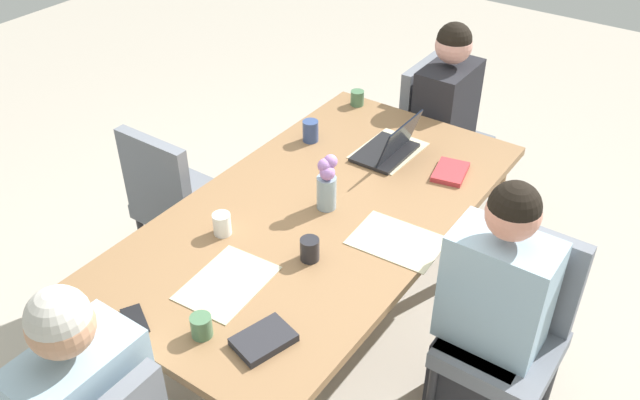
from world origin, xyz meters
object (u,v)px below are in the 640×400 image
person_near_left_mid (490,323)px  flower_vase (327,183)px  dining_table (320,222)px  coffee_mug_centre_left (310,249)px  coffee_mug_far_left (201,326)px  laptop_head_right_left_far (389,148)px  coffee_mug_near_left (311,131)px  book_red_cover (450,172)px  coffee_mug_centre_right (357,98)px  coffee_mug_near_right (222,224)px  chair_head_right_left_far (435,130)px  person_head_right_left_far (443,134)px  chair_far_right_near (177,198)px  book_blue_cover (264,340)px  phone_black (135,320)px  chair_near_left_mid (511,323)px

person_near_left_mid → flower_vase: bearing=88.5°
dining_table → flower_vase: 0.20m
coffee_mug_centre_left → coffee_mug_far_left: bearing=172.7°
laptop_head_right_left_far → coffee_mug_centre_left: 0.86m
coffee_mug_near_left → book_red_cover: coffee_mug_near_left is taller
flower_vase → coffee_mug_centre_left: 0.36m
flower_vase → coffee_mug_centre_right: flower_vase is taller
person_near_left_mid → coffee_mug_near_right: size_ratio=12.51×
chair_head_right_left_far → person_head_right_left_far: size_ratio=0.75×
dining_table → person_head_right_left_far: 1.27m
chair_far_right_near → flower_vase: size_ratio=3.52×
laptop_head_right_left_far → dining_table: bearing=177.9°
chair_head_right_left_far → book_blue_cover: bearing=-169.9°
dining_table → chair_far_right_near: chair_far_right_near is taller
laptop_head_right_left_far → book_blue_cover: size_ratio=1.60×
phone_black → book_red_cover: bearing=-79.9°
coffee_mug_far_left → phone_black: (-0.09, 0.24, -0.04)m
flower_vase → phone_black: (-0.95, 0.17, -0.12)m
book_red_cover → book_blue_cover: size_ratio=1.00×
person_near_left_mid → chair_far_right_near: size_ratio=1.33×
coffee_mug_far_left → book_blue_cover: coffee_mug_far_left is taller
laptop_head_right_left_far → coffee_mug_centre_right: laptop_head_right_left_far is taller
coffee_mug_centre_left → book_red_cover: 0.89m
coffee_mug_centre_right → phone_black: size_ratio=0.55×
dining_table → chair_head_right_left_far: size_ratio=2.24×
coffee_mug_centre_left → flower_vase: bearing=23.5°
flower_vase → coffee_mug_centre_right: (0.89, 0.40, -0.09)m
coffee_mug_near_left → book_blue_cover: size_ratio=0.55×
chair_head_right_left_far → chair_far_right_near: bearing=151.1°
coffee_mug_far_left → book_blue_cover: 0.22m
coffee_mug_centre_right → coffee_mug_centre_left: bearing=-155.7°
chair_head_right_left_far → book_red_cover: chair_head_right_left_far is taller
dining_table → laptop_head_right_left_far: (0.55, -0.02, 0.11)m
laptop_head_right_left_far → book_blue_cover: (-1.29, -0.26, -0.03)m
person_near_left_mid → book_red_cover: bearing=40.2°
laptop_head_right_left_far → person_near_left_mid: bearing=-124.2°
laptop_head_right_left_far → coffee_mug_near_right: 0.95m
coffee_mug_centre_left → phone_black: (-0.63, 0.31, -0.04)m
coffee_mug_near_left → book_red_cover: (0.12, -0.72, -0.04)m
coffee_mug_centre_left → coffee_mug_far_left: 0.55m
person_near_left_mid → coffee_mug_far_left: size_ratio=14.23×
chair_near_left_mid → coffee_mug_far_left: bearing=139.1°
chair_head_right_left_far → person_near_left_mid: bearing=-145.3°
dining_table → coffee_mug_far_left: (-0.83, -0.09, 0.11)m
coffee_mug_centre_left → coffee_mug_near_right: bearing=100.9°
chair_near_left_mid → phone_black: 1.47m
chair_far_right_near → coffee_mug_centre_left: chair_far_right_near is taller
flower_vase → phone_black: 0.98m
flower_vase → book_red_cover: flower_vase is taller
chair_head_right_left_far → chair_near_left_mid: bearing=-141.9°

